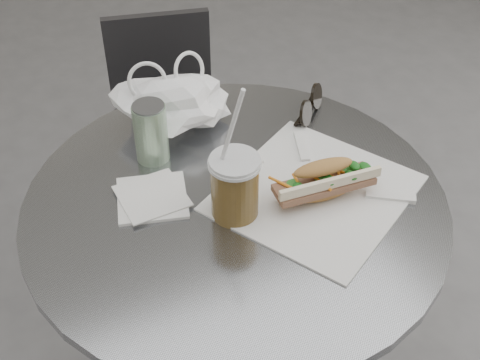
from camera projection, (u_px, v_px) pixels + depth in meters
name	position (u px, v px, depth m)	size (l,w,h in m)	color
cafe_table	(236.00, 298.00, 1.37)	(0.76, 0.76, 0.74)	slate
chair_far	(171.00, 157.00, 1.95)	(0.37, 0.40, 0.70)	#2F2E31
sandwich_paper	(314.00, 193.00, 1.20)	(0.32, 0.30, 0.00)	white
banh_mi	(323.00, 181.00, 1.17)	(0.23, 0.11, 0.08)	#AD7B41
iced_coffee	(235.00, 186.00, 1.13)	(0.09, 0.09, 0.26)	brown
sunglasses	(310.00, 106.00, 1.37)	(0.11, 0.10, 0.05)	black
plastic_bag	(174.00, 105.00, 1.32)	(0.21, 0.17, 0.11)	white
napkin_stack	(152.00, 197.00, 1.19)	(0.15, 0.15, 0.01)	white
drink_can	(151.00, 132.00, 1.24)	(0.06, 0.06, 0.12)	#548C51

